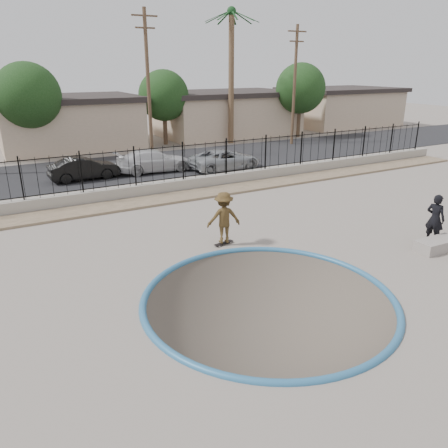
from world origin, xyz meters
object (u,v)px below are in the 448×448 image
car_c (154,161)px  skateboard (224,243)px  skater (224,220)px  videographer (435,219)px  car_d (225,159)px  concrete_ledge (437,245)px  car_b (84,169)px

car_c → skateboard: bearing=173.8°
skater → videographer: skater is taller
skater → car_d: (5.86, 10.40, -0.26)m
concrete_ledge → car_b: size_ratio=0.42×
car_b → car_c: car_c is taller
skater → car_c: 12.14m
videographer → car_c: 16.22m
concrete_ledge → car_c: 16.64m
skateboard → car_c: (1.84, 12.00, 0.64)m
skater → car_d: size_ratio=0.41×
skateboard → videographer: bearing=-39.7°
videographer → concrete_ledge: 1.01m
skater → concrete_ledge: bearing=161.4°
car_d → concrete_ledge: bearing=179.6°
car_b → videographer: bearing=-152.6°
skateboard → car_c: car_c is taller
videographer → concrete_ledge: videographer is taller
skater → skateboard: 0.87m
car_c → car_d: 4.33m
skater → car_d: bearing=-105.1°
car_c → car_d: bearing=-109.1°
concrete_ledge → skater: bearing=147.1°
concrete_ledge → videographer: bearing=50.9°
videographer → concrete_ledge: bearing=129.2°
car_c → car_b: bearing=92.6°
concrete_ledge → car_d: car_d is taller
car_b → car_d: size_ratio=0.84×
car_c → videographer: bearing=-160.0°
skateboard → videographer: videographer is taller
concrete_ledge → car_d: bearing=91.5°
videographer → car_b: (-8.96, 15.48, -0.24)m
skater → concrete_ledge: (6.23, -4.04, -0.72)m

